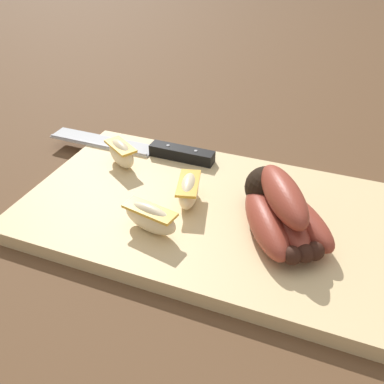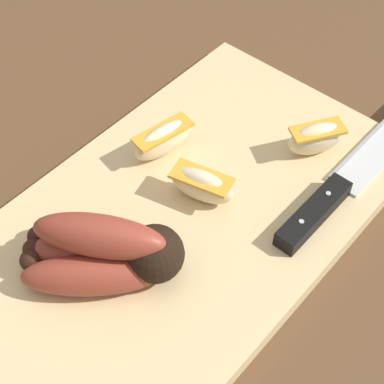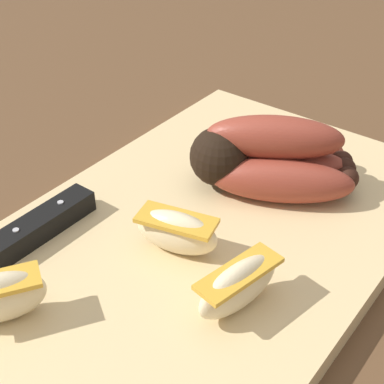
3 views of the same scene
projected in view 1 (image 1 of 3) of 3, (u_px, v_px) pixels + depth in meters
name	position (u px, v px, depth m)	size (l,w,h in m)	color
ground_plane	(208.00, 219.00, 0.54)	(6.00, 6.00, 0.00)	brown
cutting_board	(205.00, 211.00, 0.54)	(0.46, 0.28, 0.02)	#DBBC84
banana_bunch	(280.00, 210.00, 0.48)	(0.14, 0.14, 0.07)	black
chefs_knife	(153.00, 149.00, 0.64)	(0.28, 0.04, 0.02)	silver
apple_wedge_near	(150.00, 218.00, 0.48)	(0.07, 0.04, 0.04)	beige
apple_wedge_middle	(189.00, 189.00, 0.53)	(0.04, 0.07, 0.04)	beige
apple_wedge_far	(121.00, 153.00, 0.60)	(0.06, 0.05, 0.04)	beige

